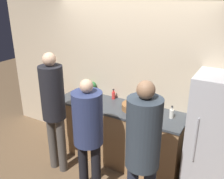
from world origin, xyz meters
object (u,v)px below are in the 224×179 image
(person_center, at_px, (88,128))
(bottle_red, at_px, (114,95))
(refrigerator, at_px, (218,139))
(fruit_bowl, at_px, (134,107))
(potted_plant, at_px, (93,87))
(utensil_crock, at_px, (83,91))
(bottle_clear, at_px, (172,113))
(person_right, at_px, (143,146))
(person_left, at_px, (53,104))
(cup_blue, at_px, (87,95))

(person_center, height_order, bottle_red, person_center)
(refrigerator, distance_m, fruit_bowl, 1.22)
(bottle_red, distance_m, potted_plant, 0.44)
(utensil_crock, xyz_separation_m, bottle_clear, (1.57, -0.08, -0.00))
(person_right, bearing_deg, fruit_bowl, 119.68)
(utensil_crock, height_order, bottle_clear, utensil_crock)
(person_left, bearing_deg, bottle_red, 61.75)
(cup_blue, bearing_deg, refrigerator, -1.79)
(fruit_bowl, distance_m, bottle_red, 0.50)
(bottle_clear, bearing_deg, fruit_bowl, -178.67)
(refrigerator, relative_size, bottle_red, 9.80)
(utensil_crock, relative_size, bottle_red, 1.44)
(refrigerator, relative_size, person_center, 1.02)
(person_left, distance_m, cup_blue, 0.75)
(cup_blue, height_order, potted_plant, potted_plant)
(person_right, height_order, bottle_clear, person_right)
(utensil_crock, height_order, cup_blue, utensil_crock)
(bottle_red, relative_size, cup_blue, 2.14)
(refrigerator, height_order, potted_plant, refrigerator)
(refrigerator, xyz_separation_m, cup_blue, (-2.10, 0.07, 0.15))
(person_left, xyz_separation_m, person_center, (0.71, -0.15, -0.10))
(fruit_bowl, bearing_deg, refrigerator, -0.93)
(refrigerator, bearing_deg, person_center, -150.08)
(person_right, relative_size, bottle_clear, 9.88)
(person_left, bearing_deg, person_center, -12.17)
(fruit_bowl, bearing_deg, person_left, -143.37)
(person_right, distance_m, utensil_crock, 1.94)
(utensil_crock, bearing_deg, potted_plant, 51.34)
(refrigerator, distance_m, person_left, 2.27)
(fruit_bowl, height_order, cup_blue, fruit_bowl)
(person_left, bearing_deg, potted_plant, 87.03)
(person_center, relative_size, person_right, 0.90)
(person_center, bearing_deg, refrigerator, 29.92)
(refrigerator, distance_m, person_center, 1.68)
(person_center, height_order, bottle_clear, person_center)
(bottle_clear, distance_m, potted_plant, 1.48)
(cup_blue, xyz_separation_m, potted_plant, (-0.00, 0.18, 0.07))
(fruit_bowl, bearing_deg, cup_blue, 177.04)
(bottle_red, bearing_deg, person_left, -118.25)
(person_right, distance_m, bottle_red, 1.60)
(refrigerator, xyz_separation_m, bottle_red, (-1.67, 0.21, 0.18))
(bottle_red, xyz_separation_m, cup_blue, (-0.43, -0.15, -0.03))
(person_center, height_order, person_right, person_right)
(refrigerator, relative_size, bottle_clear, 9.10)
(person_center, bearing_deg, potted_plant, 121.42)
(bottle_red, bearing_deg, refrigerator, -7.23)
(utensil_crock, height_order, bottle_red, utensil_crock)
(person_center, relative_size, bottle_clear, 8.91)
(cup_blue, relative_size, potted_plant, 0.38)
(bottle_clear, bearing_deg, bottle_red, 170.13)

